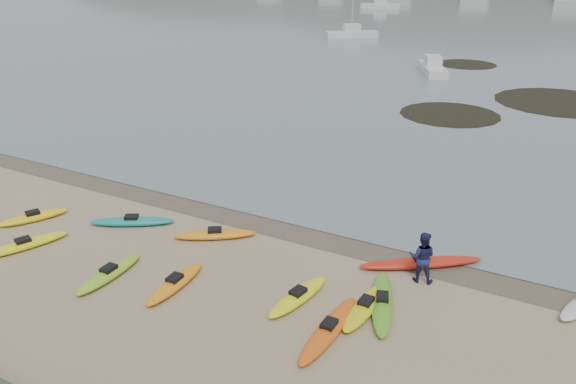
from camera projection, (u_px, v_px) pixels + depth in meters
The scene contains 6 objects.
ground at pixel (288, 224), 24.29m from camera, with size 600.00×600.00×0.00m, color tan.
wet_sand at pixel (285, 226), 24.04m from camera, with size 60.00×60.00×0.00m, color brown.
kayaks at pixel (250, 269), 20.46m from camera, with size 23.40×9.60×0.34m.
person_east at pixel (422, 257), 19.71m from camera, with size 0.93×0.72×1.91m, color navy.
kelp_mats at pixel (510, 96), 46.25m from camera, with size 18.31×27.73×0.04m.
moored_boats at pixel (565, 25), 88.38m from camera, with size 82.75×88.54×1.16m.
Camera 1 is at (10.48, -19.14, 10.76)m, focal length 35.00 mm.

